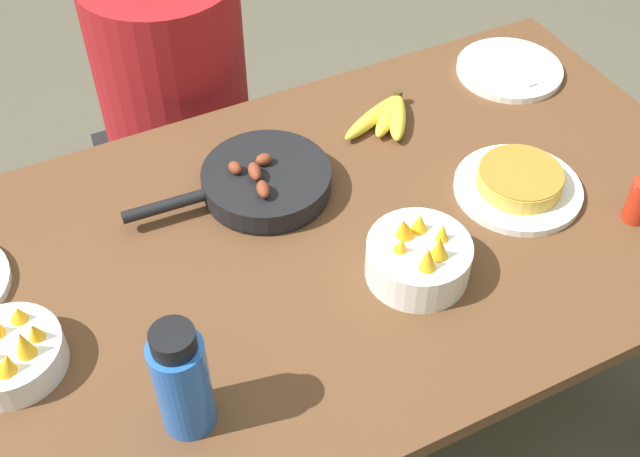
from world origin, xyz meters
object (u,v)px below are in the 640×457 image
object	(u,v)px
fruit_bowl_citrus	(418,257)
water_bottle	(182,381)
frittata_plate_center	(519,184)
fruit_bowl_mango	(10,353)
empty_plate_far_left	(509,70)
banana_bunch	(386,116)
person_figure	(182,139)
skillet	(264,182)

from	to	relation	value
fruit_bowl_citrus	water_bottle	size ratio (longest dim) A/B	0.85
frittata_plate_center	fruit_bowl_mango	bearing A→B (deg)	178.46
empty_plate_far_left	banana_bunch	bearing A→B (deg)	-174.48
empty_plate_far_left	fruit_bowl_citrus	size ratio (longest dim) A/B	1.31
fruit_bowl_mango	person_figure	bearing A→B (deg)	54.66
banana_bunch	empty_plate_far_left	distance (m)	0.35
frittata_plate_center	fruit_bowl_mango	xyz separation A→B (m)	(-0.97, 0.03, 0.01)
frittata_plate_center	person_figure	distance (m)	0.91
fruit_bowl_citrus	water_bottle	bearing A→B (deg)	-168.32
water_bottle	person_figure	size ratio (longest dim) A/B	0.19
empty_plate_far_left	water_bottle	world-z (taller)	water_bottle
fruit_bowl_mango	empty_plate_far_left	bearing A→B (deg)	14.56
banana_bunch	fruit_bowl_citrus	world-z (taller)	fruit_bowl_citrus
skillet	fruit_bowl_citrus	world-z (taller)	fruit_bowl_citrus
fruit_bowl_mango	fruit_bowl_citrus	size ratio (longest dim) A/B	0.94
skillet	water_bottle	bearing A→B (deg)	56.56
frittata_plate_center	water_bottle	world-z (taller)	water_bottle
fruit_bowl_citrus	fruit_bowl_mango	bearing A→B (deg)	170.03
fruit_bowl_mango	water_bottle	xyz separation A→B (m)	(0.22, -0.22, 0.07)
frittata_plate_center	fruit_bowl_mango	world-z (taller)	fruit_bowl_mango
frittata_plate_center	fruit_bowl_citrus	bearing A→B (deg)	-161.91
skillet	frittata_plate_center	xyz separation A→B (m)	(0.45, -0.22, -0.01)
frittata_plate_center	water_bottle	distance (m)	0.78
water_bottle	person_figure	distance (m)	1.03
frittata_plate_center	person_figure	world-z (taller)	person_figure
frittata_plate_center	person_figure	xyz separation A→B (m)	(-0.47, 0.74, -0.27)
banana_bunch	fruit_bowl_citrus	bearing A→B (deg)	-112.38
banana_bunch	person_figure	distance (m)	0.61
person_figure	fruit_bowl_mango	bearing A→B (deg)	-125.34
skillet	person_figure	world-z (taller)	person_figure
frittata_plate_center	water_bottle	xyz separation A→B (m)	(-0.75, -0.19, 0.08)
banana_bunch	skillet	distance (m)	0.33
skillet	frittata_plate_center	bearing A→B (deg)	156.78
skillet	fruit_bowl_citrus	xyz separation A→B (m)	(0.16, -0.32, 0.02)
fruit_bowl_mango	fruit_bowl_citrus	xyz separation A→B (m)	(0.69, -0.12, 0.01)
skillet	fruit_bowl_citrus	size ratio (longest dim) A/B	2.22
skillet	water_bottle	world-z (taller)	water_bottle
skillet	water_bottle	size ratio (longest dim) A/B	1.89
banana_bunch	water_bottle	xyz separation A→B (m)	(-0.63, -0.49, 0.09)
banana_bunch	water_bottle	distance (m)	0.80
frittata_plate_center	fruit_bowl_mango	size ratio (longest dim) A/B	1.44
fruit_bowl_mango	skillet	bearing A→B (deg)	20.39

